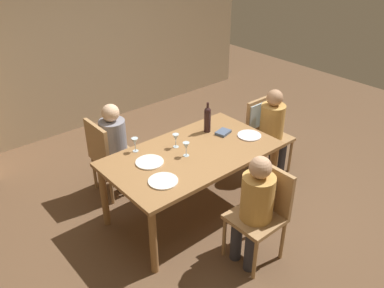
% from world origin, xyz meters
% --- Properties ---
extents(ground_plane, '(10.00, 10.00, 0.00)m').
position_xyz_m(ground_plane, '(0.00, 0.00, 0.00)').
color(ground_plane, brown).
extents(rear_room_partition, '(6.40, 0.12, 2.70)m').
position_xyz_m(rear_room_partition, '(0.00, 2.70, 1.35)').
color(rear_room_partition, tan).
rests_on(rear_room_partition, ground_plane).
extents(dining_table, '(1.76, 0.99, 0.75)m').
position_xyz_m(dining_table, '(0.00, 0.00, 0.67)').
color(dining_table, olive).
rests_on(dining_table, ground_plane).
extents(chair_right_end, '(0.44, 0.46, 0.92)m').
position_xyz_m(chair_right_end, '(1.26, 0.12, 0.59)').
color(chair_right_end, '#A87F51').
rests_on(chair_right_end, ground_plane).
extents(chair_near, '(0.44, 0.44, 0.92)m').
position_xyz_m(chair_near, '(0.09, -0.88, 0.53)').
color(chair_near, '#A87F51').
rests_on(chair_near, ground_plane).
extents(chair_far_left, '(0.44, 0.44, 0.92)m').
position_xyz_m(chair_far_left, '(-0.48, 0.88, 0.53)').
color(chair_far_left, '#A87F51').
rests_on(chair_far_left, ground_plane).
extents(person_woman_host, '(0.29, 0.33, 1.09)m').
position_xyz_m(person_woman_host, '(1.26, -0.03, 0.64)').
color(person_woman_host, '#33333D').
rests_on(person_woman_host, ground_plane).
extents(person_man_bearded, '(0.34, 0.29, 1.10)m').
position_xyz_m(person_man_bearded, '(-0.03, -0.88, 0.64)').
color(person_man_bearded, '#33333D').
rests_on(person_man_bearded, ground_plane).
extents(person_man_guest, '(0.33, 0.29, 1.09)m').
position_xyz_m(person_man_guest, '(-0.37, 0.88, 0.64)').
color(person_man_guest, '#33333D').
rests_on(person_man_guest, ground_plane).
extents(wine_bottle_tall_green, '(0.07, 0.07, 0.34)m').
position_xyz_m(wine_bottle_tall_green, '(0.42, 0.24, 0.90)').
color(wine_bottle_tall_green, black).
rests_on(wine_bottle_tall_green, dining_table).
extents(wine_glass_near_left, '(0.07, 0.07, 0.15)m').
position_xyz_m(wine_glass_near_left, '(-0.08, -0.01, 0.86)').
color(wine_glass_near_left, silver).
rests_on(wine_glass_near_left, dining_table).
extents(wine_glass_centre, '(0.07, 0.07, 0.15)m').
position_xyz_m(wine_glass_centre, '(-0.42, 0.39, 0.86)').
color(wine_glass_centre, silver).
rests_on(wine_glass_centre, dining_table).
extents(wine_glass_near_right, '(0.07, 0.07, 0.15)m').
position_xyz_m(wine_glass_near_right, '(-0.05, 0.19, 0.86)').
color(wine_glass_near_right, silver).
rests_on(wine_glass_near_right, dining_table).
extents(dinner_plate_host, '(0.26, 0.26, 0.01)m').
position_xyz_m(dinner_plate_host, '(0.70, -0.14, 0.76)').
color(dinner_plate_host, white).
rests_on(dinner_plate_host, dining_table).
extents(dinner_plate_guest_left, '(0.27, 0.27, 0.01)m').
position_xyz_m(dinner_plate_guest_left, '(-0.43, 0.12, 0.76)').
color(dinner_plate_guest_left, white).
rests_on(dinner_plate_guest_left, dining_table).
extents(dinner_plate_guest_right, '(0.27, 0.27, 0.01)m').
position_xyz_m(dinner_plate_guest_right, '(-0.53, -0.22, 0.76)').
color(dinner_plate_guest_right, white).
rests_on(dinner_plate_guest_right, dining_table).
extents(folded_napkin, '(0.18, 0.15, 0.03)m').
position_xyz_m(folded_napkin, '(0.52, 0.09, 0.76)').
color(folded_napkin, '#4C5B75').
rests_on(folded_napkin, dining_table).
extents(handbag, '(0.16, 0.29, 0.22)m').
position_xyz_m(handbag, '(-0.05, 0.88, 0.11)').
color(handbag, brown).
rests_on(handbag, ground_plane).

